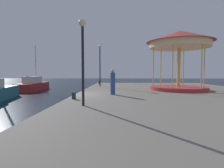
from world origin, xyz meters
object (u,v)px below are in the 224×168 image
at_px(sailboat_red, 33,85).
at_px(bollard_north, 100,83).
at_px(lamp_post_mid_promenade, 83,46).
at_px(carousel, 179,46).
at_px(lamp_post_far_end, 100,58).
at_px(person_far_corner, 113,83).
at_px(bollard_center, 74,96).

xyz_separation_m(sailboat_red, bollard_north, (8.73, 0.59, 0.30)).
bearing_deg(bollard_north, lamp_post_mid_promenade, -87.11).
bearing_deg(bollard_north, carousel, -44.60).
relative_size(lamp_post_far_end, bollard_north, 11.46).
xyz_separation_m(lamp_post_far_end, person_far_corner, (1.60, -7.29, -2.27)).
xyz_separation_m(carousel, person_far_corner, (-5.76, -3.53, -3.05)).
relative_size(sailboat_red, bollard_north, 16.10).
xyz_separation_m(lamp_post_mid_promenade, person_far_corner, (1.27, 4.30, -1.92)).
bearing_deg(bollard_north, bollard_center, -90.69).
bearing_deg(bollard_north, lamp_post_far_end, -83.43).
bearing_deg(person_far_corner, sailboat_red, 135.36).
distance_m(carousel, person_far_corner, 7.41).
bearing_deg(lamp_post_far_end, sailboat_red, 159.90).
bearing_deg(person_far_corner, carousel, 31.54).
distance_m(lamp_post_mid_promenade, bollard_center, 3.41).
bearing_deg(bollard_center, carousel, 35.93).
bearing_deg(carousel, lamp_post_far_end, 152.97).
xyz_separation_m(lamp_post_mid_promenade, bollard_north, (-0.78, 15.54, -2.56)).
distance_m(carousel, bollard_north, 11.58).
distance_m(lamp_post_mid_promenade, lamp_post_far_end, 11.60).
distance_m(bollard_north, person_far_corner, 11.44).
bearing_deg(lamp_post_mid_promenade, lamp_post_far_end, 91.63).
height_order(lamp_post_mid_promenade, bollard_center, lamp_post_mid_promenade).
height_order(lamp_post_far_end, bollard_center, lamp_post_far_end).
bearing_deg(lamp_post_mid_promenade, person_far_corner, 73.51).
bearing_deg(bollard_center, lamp_post_far_end, 86.29).
height_order(sailboat_red, lamp_post_mid_promenade, sailboat_red).
distance_m(carousel, lamp_post_mid_promenade, 10.59).
bearing_deg(lamp_post_mid_promenade, bollard_north, 92.89).
xyz_separation_m(carousel, bollard_north, (-7.82, 7.71, -3.69)).
relative_size(sailboat_red, lamp_post_far_end, 1.40).
xyz_separation_m(lamp_post_far_end, bollard_north, (-0.45, 3.95, -2.91)).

